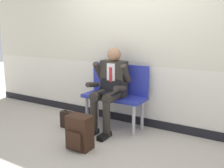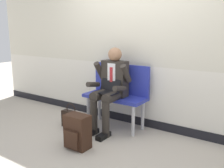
% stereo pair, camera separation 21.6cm
% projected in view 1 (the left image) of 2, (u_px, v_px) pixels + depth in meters
% --- Properties ---
extents(ground_plane, '(18.00, 18.00, 0.00)m').
position_uv_depth(ground_plane, '(111.00, 137.00, 3.70)').
color(ground_plane, '#B2A899').
extents(station_wall, '(6.45, 0.14, 3.00)m').
position_uv_depth(station_wall, '(134.00, 32.00, 3.99)').
color(station_wall, beige).
rests_on(station_wall, ground).
extents(bench_with_person, '(1.00, 0.42, 0.99)m').
position_uv_depth(bench_with_person, '(116.00, 91.00, 4.03)').
color(bench_with_person, '#28339E').
rests_on(bench_with_person, ground).
extents(person_seated, '(0.57, 0.70, 1.27)m').
position_uv_depth(person_seated, '(110.00, 87.00, 3.84)').
color(person_seated, '#2D2823').
rests_on(person_seated, ground).
extents(backpack, '(0.32, 0.24, 0.45)m').
position_uv_depth(backpack, '(79.00, 133.00, 3.29)').
color(backpack, '#331E14').
rests_on(backpack, ground).
extents(handbag, '(0.34, 0.10, 0.40)m').
position_uv_depth(handbag, '(70.00, 120.00, 3.99)').
color(handbag, black).
rests_on(handbag, ground).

